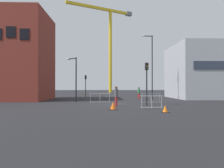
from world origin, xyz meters
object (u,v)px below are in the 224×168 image
(traffic_light_median, at_px, (147,77))
(streetlamp_tall, at_px, (151,63))
(pedestrian_walking, at_px, (139,92))
(streetlamp_short, at_px, (75,75))
(construction_crane, at_px, (109,36))
(traffic_cone_on_verge, at_px, (165,109))
(pedestrian_waiting, at_px, (116,94))
(traffic_cone_by_barrier, at_px, (113,106))
(traffic_light_corner, at_px, (86,82))

(traffic_light_median, bearing_deg, streetlamp_tall, 75.21)
(pedestrian_walking, bearing_deg, streetlamp_short, -142.67)
(construction_crane, relative_size, traffic_cone_on_verge, 47.93)
(streetlamp_short, relative_size, pedestrian_waiting, 2.80)
(pedestrian_walking, bearing_deg, traffic_light_median, -94.97)
(streetlamp_short, distance_m, pedestrian_walking, 10.89)
(streetlamp_tall, distance_m, traffic_cone_on_verge, 14.91)
(pedestrian_waiting, distance_m, traffic_cone_by_barrier, 2.89)
(traffic_light_corner, height_order, pedestrian_waiting, traffic_light_corner)
(traffic_light_median, xyz_separation_m, traffic_cone_on_verge, (0.28, -5.30, -2.51))
(construction_crane, relative_size, pedestrian_waiting, 13.25)
(construction_crane, bearing_deg, streetlamp_short, -96.77)
(pedestrian_waiting, bearing_deg, streetlamp_short, 131.38)
(traffic_light_median, bearing_deg, construction_crane, 94.41)
(pedestrian_walking, xyz_separation_m, traffic_cone_by_barrier, (-4.29, -14.41, -0.71))
(traffic_light_median, height_order, pedestrian_waiting, traffic_light_median)
(traffic_light_median, distance_m, pedestrian_waiting, 3.46)
(construction_crane, distance_m, pedestrian_walking, 34.20)
(streetlamp_short, distance_m, traffic_cone_on_verge, 12.87)
(streetlamp_tall, relative_size, traffic_cone_on_verge, 17.20)
(traffic_cone_by_barrier, bearing_deg, traffic_light_corner, 101.72)
(construction_crane, bearing_deg, traffic_light_corner, -99.61)
(traffic_light_corner, bearing_deg, streetlamp_tall, -37.89)
(traffic_cone_on_verge, bearing_deg, streetlamp_short, 128.50)
(traffic_light_median, bearing_deg, traffic_cone_on_verge, -87.03)
(traffic_light_corner, xyz_separation_m, traffic_cone_on_verge, (7.68, -21.51, -2.29))
(construction_crane, bearing_deg, pedestrian_walking, -82.20)
(construction_crane, xyz_separation_m, traffic_light_corner, (-4.23, -24.96, -14.01))
(traffic_light_corner, relative_size, traffic_cone_on_verge, 7.30)
(construction_crane, bearing_deg, streetlamp_tall, -80.46)
(traffic_cone_by_barrier, bearing_deg, pedestrian_waiting, 82.36)
(construction_crane, relative_size, pedestrian_walking, 14.18)
(traffic_cone_on_verge, bearing_deg, construction_crane, 94.25)
(traffic_cone_by_barrier, bearing_deg, construction_crane, 89.80)
(streetlamp_tall, bearing_deg, traffic_cone_on_verge, -98.19)
(traffic_light_median, bearing_deg, streetlamp_short, 149.09)
(pedestrian_waiting, distance_m, traffic_cone_on_verge, 5.71)
(traffic_light_corner, height_order, traffic_cone_on_verge, traffic_light_corner)
(pedestrian_walking, distance_m, traffic_cone_on_verge, 16.31)
(traffic_light_corner, bearing_deg, pedestrian_walking, -32.01)
(streetlamp_short, xyz_separation_m, pedestrian_walking, (8.49, 6.47, -2.15))
(pedestrian_waiting, bearing_deg, traffic_cone_on_verge, -55.02)
(traffic_light_median, height_order, pedestrian_walking, traffic_light_median)
(pedestrian_waiting, height_order, traffic_cone_by_barrier, pedestrian_waiting)
(streetlamp_short, bearing_deg, pedestrian_walking, 37.33)
(traffic_light_median, relative_size, pedestrian_walking, 2.36)
(streetlamp_tall, bearing_deg, traffic_cone_by_barrier, -114.91)
(construction_crane, relative_size, streetlamp_short, 4.74)
(traffic_light_median, relative_size, traffic_cone_by_barrier, 6.40)
(traffic_light_corner, distance_m, traffic_cone_on_verge, 22.95)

